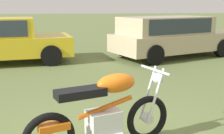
# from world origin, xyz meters

# --- Properties ---
(motorcycle_orange) EXTENTS (1.91, 0.96, 1.02)m
(motorcycle_orange) POSITION_xyz_m (-0.05, 0.27, 0.49)
(motorcycle_orange) COLOR black
(motorcycle_orange) RESTS_ON ground
(car_beige) EXTENTS (4.78, 3.33, 1.43)m
(car_beige) POSITION_xyz_m (2.94, 6.72, 0.84)
(car_beige) COLOR #BCAD8C
(car_beige) RESTS_ON ground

